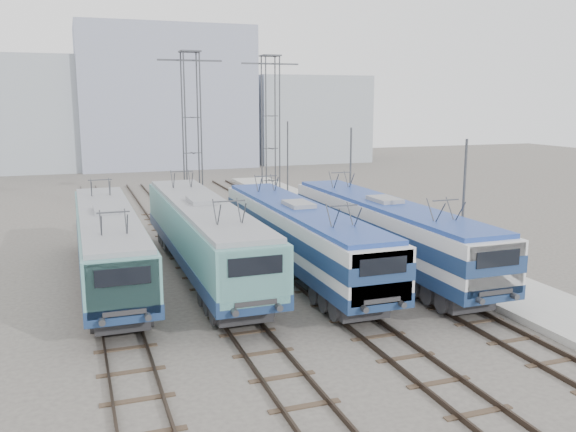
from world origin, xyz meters
The scene contains 14 objects.
ground centered at (0.00, 0.00, 0.00)m, with size 160.00×160.00×0.00m, color #514C47.
platform centered at (10.20, 8.00, 0.15)m, with size 4.00×70.00×0.30m, color #9E9E99.
locomotive_far_left centered at (-6.75, 8.09, 2.16)m, with size 2.74×17.30×3.26m.
locomotive_center_left centered at (-2.25, 7.86, 2.29)m, with size 2.92×18.43×3.47m.
locomotive_center_right centered at (2.25, 6.35, 2.24)m, with size 2.77×17.48×3.29m.
locomotive_far_right centered at (6.75, 5.84, 2.27)m, with size 2.81×17.78×3.34m.
catenary_tower_west centered at (0.00, 22.00, 6.64)m, with size 4.50×1.20×12.00m.
catenary_tower_east centered at (6.50, 24.00, 6.64)m, with size 4.50×1.20×12.00m.
mast_front centered at (8.60, 2.00, 3.50)m, with size 0.12×0.12×7.00m, color #3F4247.
mast_mid centered at (8.60, 14.00, 3.50)m, with size 0.12×0.12×7.00m, color #3F4247.
mast_rear centered at (8.60, 26.00, 3.50)m, with size 0.12×0.12×7.00m, color #3F4247.
building_west centered at (-14.00, 62.00, 7.00)m, with size 18.00×12.00×14.00m, color #959EA8.
building_center centered at (4.00, 62.00, 9.00)m, with size 22.00×14.00×18.00m, color #8C93AB.
building_east centered at (24.00, 62.00, 6.00)m, with size 16.00×12.00×12.00m, color #959EA8.
Camera 1 is at (-8.15, -21.13, 8.71)m, focal length 38.00 mm.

